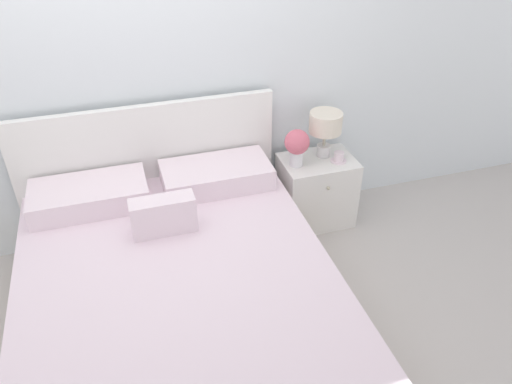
# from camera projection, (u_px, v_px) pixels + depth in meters

# --- Properties ---
(ground_plane) EXTENTS (12.00, 12.00, 0.00)m
(ground_plane) POSITION_uv_depth(u_px,v_px,m) (159.00, 231.00, 3.56)
(ground_plane) COLOR #BCB7B2
(wall_back) EXTENTS (8.00, 0.06, 2.60)m
(wall_back) POSITION_uv_depth(u_px,v_px,m) (133.00, 47.00, 2.89)
(wall_back) COLOR white
(wall_back) RESTS_ON ground_plane
(bed) EXTENTS (1.65, 2.03, 0.97)m
(bed) POSITION_uv_depth(u_px,v_px,m) (178.00, 296.00, 2.67)
(bed) COLOR tan
(bed) RESTS_ON ground_plane
(nightstand) EXTENTS (0.50, 0.38, 0.50)m
(nightstand) POSITION_uv_depth(u_px,v_px,m) (316.00, 191.00, 3.53)
(nightstand) COLOR white
(nightstand) RESTS_ON ground_plane
(table_lamp) EXTENTS (0.22, 0.22, 0.32)m
(table_lamp) POSITION_uv_depth(u_px,v_px,m) (325.00, 125.00, 3.31)
(table_lamp) COLOR white
(table_lamp) RESTS_ON nightstand
(flower_vase) EXTENTS (0.17, 0.17, 0.26)m
(flower_vase) POSITION_uv_depth(u_px,v_px,m) (297.00, 145.00, 3.25)
(flower_vase) COLOR white
(flower_vase) RESTS_ON nightstand
(teacup) EXTENTS (0.11, 0.11, 0.07)m
(teacup) POSITION_uv_depth(u_px,v_px,m) (339.00, 157.00, 3.36)
(teacup) COLOR white
(teacup) RESTS_ON nightstand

